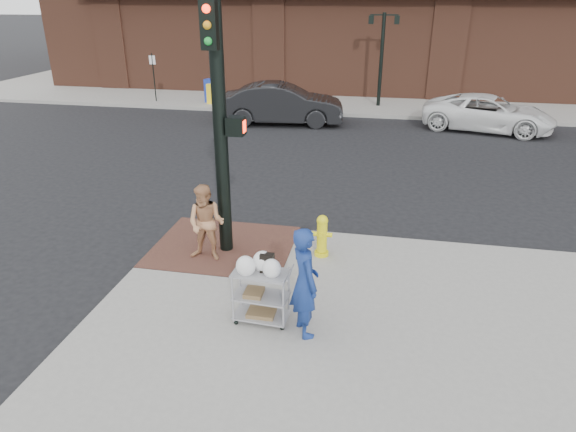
% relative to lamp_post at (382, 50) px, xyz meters
% --- Properties ---
extents(ground, '(220.00, 220.00, 0.00)m').
position_rel_lamp_post_xyz_m(ground, '(-2.00, -16.00, -2.62)').
color(ground, black).
rests_on(ground, ground).
extents(sidewalk_far, '(65.00, 36.00, 0.15)m').
position_rel_lamp_post_xyz_m(sidewalk_far, '(10.50, 16.00, -2.54)').
color(sidewalk_far, gray).
rests_on(sidewalk_far, ground).
extents(brick_curb_ramp, '(2.80, 2.40, 0.01)m').
position_rel_lamp_post_xyz_m(brick_curb_ramp, '(-2.60, -15.10, -2.46)').
color(brick_curb_ramp, '#4E2A24').
rests_on(brick_curb_ramp, sidewalk_near).
extents(lamp_post, '(1.32, 0.22, 4.00)m').
position_rel_lamp_post_xyz_m(lamp_post, '(0.00, 0.00, 0.00)').
color(lamp_post, black).
rests_on(lamp_post, sidewalk_far).
extents(parking_sign, '(0.05, 0.05, 2.20)m').
position_rel_lamp_post_xyz_m(parking_sign, '(-10.50, -1.00, -1.37)').
color(parking_sign, black).
rests_on(parking_sign, sidewalk_far).
extents(traffic_signal_pole, '(0.61, 0.51, 5.00)m').
position_rel_lamp_post_xyz_m(traffic_signal_pole, '(-2.48, -15.23, 0.21)').
color(traffic_signal_pole, black).
rests_on(traffic_signal_pole, sidewalk_near).
extents(woman_blue, '(0.68, 0.76, 1.75)m').
position_rel_lamp_post_xyz_m(woman_blue, '(-0.49, -17.63, -1.59)').
color(woman_blue, navy).
rests_on(woman_blue, sidewalk_near).
extents(pedestrian_tan, '(0.76, 0.60, 1.52)m').
position_rel_lamp_post_xyz_m(pedestrian_tan, '(-2.72, -15.67, -1.71)').
color(pedestrian_tan, tan).
rests_on(pedestrian_tan, sidewalk_near).
extents(sedan_dark, '(5.09, 2.28, 1.62)m').
position_rel_lamp_post_xyz_m(sedan_dark, '(-3.74, -3.77, -1.81)').
color(sedan_dark, black).
rests_on(sedan_dark, ground).
extents(minivan_white, '(5.25, 3.33, 1.35)m').
position_rel_lamp_post_xyz_m(minivan_white, '(4.28, -3.29, -1.94)').
color(minivan_white, white).
rests_on(minivan_white, ground).
extents(utility_cart, '(0.88, 0.52, 1.18)m').
position_rel_lamp_post_xyz_m(utility_cart, '(-1.20, -17.48, -1.93)').
color(utility_cart, gray).
rests_on(utility_cart, sidewalk_near).
extents(fire_hydrant, '(0.40, 0.28, 0.86)m').
position_rel_lamp_post_xyz_m(fire_hydrant, '(-0.57, -15.09, -2.03)').
color(fire_hydrant, yellow).
rests_on(fire_hydrant, sidewalk_near).
extents(newsbox_yellow, '(0.40, 0.36, 0.91)m').
position_rel_lamp_post_xyz_m(newsbox_yellow, '(-7.66, -1.05, -2.01)').
color(newsbox_yellow, yellow).
rests_on(newsbox_yellow, sidewalk_far).
extents(newsbox_blue, '(0.54, 0.50, 1.07)m').
position_rel_lamp_post_xyz_m(newsbox_blue, '(-7.82, -0.76, -1.93)').
color(newsbox_blue, '#1931A7').
rests_on(newsbox_blue, sidewalk_far).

